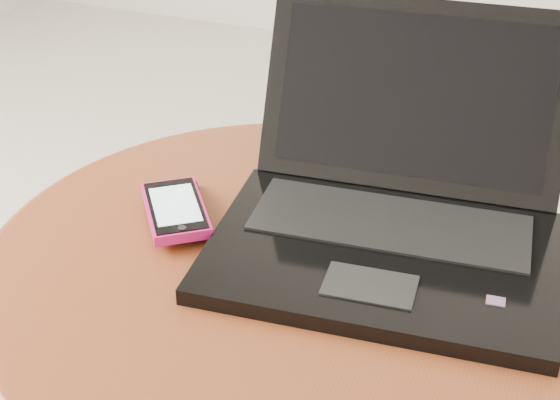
% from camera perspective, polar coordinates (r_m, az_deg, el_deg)
% --- Properties ---
extents(table, '(0.70, 0.70, 0.55)m').
position_cam_1_polar(table, '(1.00, 0.19, -9.40)').
color(table, '#53240F').
rests_on(table, ground).
extents(laptop, '(0.40, 0.40, 0.23)m').
position_cam_1_polar(laptop, '(0.94, 7.74, -0.45)').
color(laptop, black).
rests_on(laptop, table).
extents(phone_black, '(0.12, 0.13, 0.01)m').
position_cam_1_polar(phone_black, '(1.01, -7.14, -0.62)').
color(phone_black, black).
rests_on(phone_black, table).
extents(phone_pink, '(0.13, 0.14, 0.02)m').
position_cam_1_polar(phone_pink, '(0.98, -7.27, -0.66)').
color(phone_pink, '#D5186D').
rests_on(phone_pink, phone_black).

